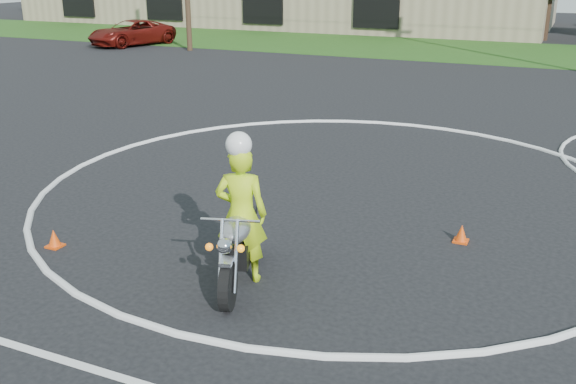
% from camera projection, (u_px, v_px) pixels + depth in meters
% --- Properties ---
extents(ground, '(120.00, 120.00, 0.00)m').
position_uv_depth(ground, '(279.00, 245.00, 10.54)').
color(ground, black).
rests_on(ground, ground).
extents(grass_strip, '(120.00, 10.00, 0.02)m').
position_uv_depth(grass_strip, '(494.00, 52.00, 33.76)').
color(grass_strip, '#1E4714').
rests_on(grass_strip, ground).
extents(course_markings, '(19.05, 19.05, 0.12)m').
position_uv_depth(course_markings, '(460.00, 184.00, 13.45)').
color(course_markings, silver).
rests_on(course_markings, ground).
extents(primary_motorcycle, '(0.95, 2.22, 1.20)m').
position_uv_depth(primary_motorcycle, '(238.00, 246.00, 9.09)').
color(primary_motorcycle, black).
rests_on(primary_motorcycle, ground).
extents(rider_primary_grp, '(0.85, 0.68, 2.23)m').
position_uv_depth(rider_primary_grp, '(241.00, 210.00, 9.05)').
color(rider_primary_grp, '#B8DE17').
rests_on(rider_primary_grp, ground).
extents(pickup_grp, '(3.69, 5.48, 1.40)m').
position_uv_depth(pickup_grp, '(131.00, 33.00, 36.35)').
color(pickup_grp, '#580E0A').
rests_on(pickup_grp, ground).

